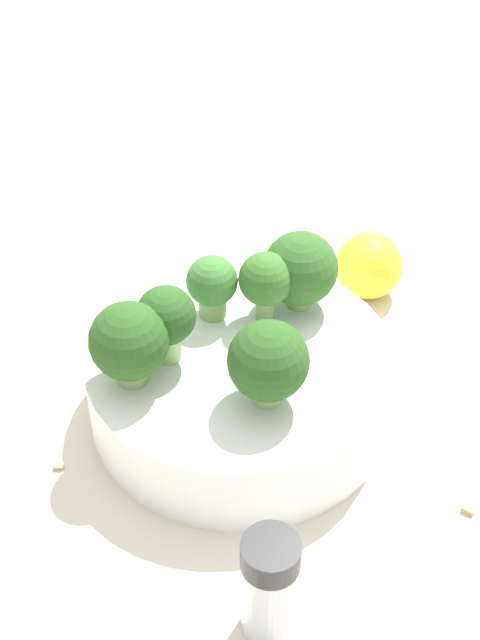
# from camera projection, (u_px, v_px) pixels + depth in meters

# --- Properties ---
(ground_plane) EXTENTS (3.00, 3.00, 0.00)m
(ground_plane) POSITION_uv_depth(u_px,v_px,m) (240.00, 410.00, 0.59)
(ground_plane) COLOR beige
(bowl) EXTENTS (0.20, 0.20, 0.05)m
(bowl) POSITION_uv_depth(u_px,v_px,m) (240.00, 383.00, 0.58)
(bowl) COLOR white
(bowl) RESTS_ON ground_plane
(broccoli_floret_0) EXTENTS (0.05, 0.05, 0.06)m
(broccoli_floret_0) POSITION_uv_depth(u_px,v_px,m) (268.00, 362.00, 0.51)
(broccoli_floret_0) COLOR #8EB770
(broccoli_floret_0) RESTS_ON bowl
(broccoli_floret_1) EXTENTS (0.03, 0.03, 0.04)m
(broccoli_floret_1) POSITION_uv_depth(u_px,v_px,m) (212.00, 284.00, 0.57)
(broccoli_floret_1) COLOR #7A9E5B
(broccoli_floret_1) RESTS_ON bowl
(broccoli_floret_2) EXTENTS (0.04, 0.04, 0.05)m
(broccoli_floret_2) POSITION_uv_depth(u_px,v_px,m) (266.00, 281.00, 0.56)
(broccoli_floret_2) COLOR #7A9E5B
(broccoli_floret_2) RESTS_ON bowl
(broccoli_floret_3) EXTENTS (0.04, 0.04, 0.05)m
(broccoli_floret_3) POSITION_uv_depth(u_px,v_px,m) (166.00, 319.00, 0.54)
(broccoli_floret_3) COLOR #8EB770
(broccoli_floret_3) RESTS_ON bowl
(broccoli_floret_4) EXTENTS (0.05, 0.05, 0.06)m
(broccoli_floret_4) POSITION_uv_depth(u_px,v_px,m) (129.00, 343.00, 0.52)
(broccoli_floret_4) COLOR #84AD66
(broccoli_floret_4) RESTS_ON bowl
(broccoli_floret_5) EXTENTS (0.05, 0.05, 0.05)m
(broccoli_floret_5) POSITION_uv_depth(u_px,v_px,m) (300.00, 270.00, 0.58)
(broccoli_floret_5) COLOR #84AD66
(broccoli_floret_5) RESTS_ON bowl
(pepper_shaker) EXTENTS (0.03, 0.03, 0.07)m
(pepper_shaker) POSITION_uv_depth(u_px,v_px,m) (269.00, 586.00, 0.45)
(pepper_shaker) COLOR silver
(pepper_shaker) RESTS_ON ground_plane
(lemon_wedge) EXTENTS (0.05, 0.05, 0.05)m
(lemon_wedge) POSITION_uv_depth(u_px,v_px,m) (369.00, 266.00, 0.67)
(lemon_wedge) COLOR yellow
(lemon_wedge) RESTS_ON ground_plane
(almond_crumb_0) EXTENTS (0.01, 0.01, 0.01)m
(almond_crumb_0) POSITION_uv_depth(u_px,v_px,m) (469.00, 508.00, 0.53)
(almond_crumb_0) COLOR tan
(almond_crumb_0) RESTS_ON ground_plane
(almond_crumb_1) EXTENTS (0.01, 0.01, 0.01)m
(almond_crumb_1) POSITION_uv_depth(u_px,v_px,m) (243.00, 287.00, 0.68)
(almond_crumb_1) COLOR tan
(almond_crumb_1) RESTS_ON ground_plane
(almond_crumb_2) EXTENTS (0.01, 0.01, 0.01)m
(almond_crumb_2) POSITION_uv_depth(u_px,v_px,m) (58.00, 465.00, 0.55)
(almond_crumb_2) COLOR tan
(almond_crumb_2) RESTS_ON ground_plane
(almond_crumb_3) EXTENTS (0.01, 0.01, 0.01)m
(almond_crumb_3) POSITION_uv_depth(u_px,v_px,m) (150.00, 294.00, 0.68)
(almond_crumb_3) COLOR tan
(almond_crumb_3) RESTS_ON ground_plane
(almond_crumb_4) EXTENTS (0.01, 0.01, 0.01)m
(almond_crumb_4) POSITION_uv_depth(u_px,v_px,m) (349.00, 290.00, 0.68)
(almond_crumb_4) COLOR olive
(almond_crumb_4) RESTS_ON ground_plane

